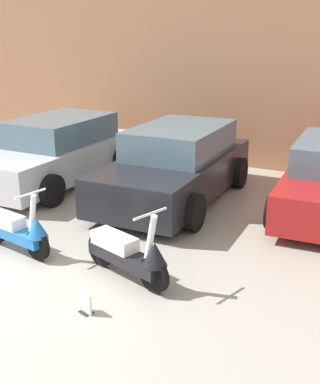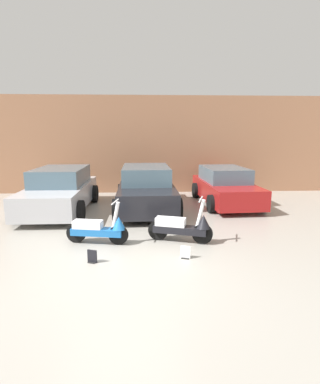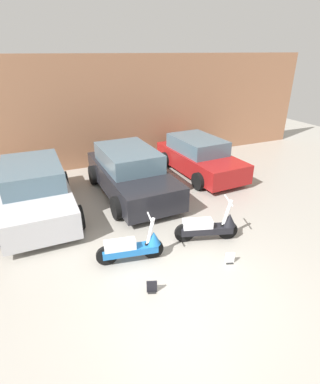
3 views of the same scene
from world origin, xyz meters
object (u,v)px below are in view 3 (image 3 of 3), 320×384
object	(u,v)px
scooter_front_left	(133,247)
car_rear_right	(199,157)
car_rear_left	(35,190)
scooter_front_right	(209,226)
car_rear_center	(131,173)
placard_near_left_scooter	(152,287)
placard_near_right_scooter	(230,258)

from	to	relation	value
scooter_front_left	car_rear_right	bearing A→B (deg)	54.97
car_rear_left	car_rear_right	distance (m)	5.77
scooter_front_left	scooter_front_right	world-z (taller)	scooter_front_right
scooter_front_left	car_rear_center	distance (m)	3.50
scooter_front_left	scooter_front_right	distance (m)	1.93
car_rear_right	placard_near_left_scooter	world-z (taller)	car_rear_right
scooter_front_right	car_rear_left	size ratio (longest dim) A/B	0.36
scooter_front_left	car_rear_left	xyz separation A→B (m)	(-1.74, 3.17, 0.31)
car_rear_center	placard_near_left_scooter	bearing A→B (deg)	-15.32
car_rear_right	scooter_front_left	bearing A→B (deg)	-48.00
scooter_front_left	car_rear_left	size ratio (longest dim) A/B	0.35
car_rear_center	placard_near_left_scooter	size ratio (longest dim) A/B	16.41
car_rear_right	placard_near_left_scooter	bearing A→B (deg)	-41.31
scooter_front_right	car_rear_center	size ratio (longest dim) A/B	0.35
car_rear_left	car_rear_center	bearing A→B (deg)	92.76
car_rear_right	placard_near_right_scooter	distance (m)	5.33
car_rear_left	placard_near_right_scooter	distance (m)	5.50
car_rear_left	placard_near_left_scooter	size ratio (longest dim) A/B	15.99
car_rear_left	car_rear_center	xyz separation A→B (m)	(2.83, 0.14, 0.01)
car_rear_center	scooter_front_right	bearing A→B (deg)	13.02
scooter_front_left	car_rear_center	world-z (taller)	car_rear_center
car_rear_center	car_rear_right	size ratio (longest dim) A/B	1.08
scooter_front_right	placard_near_left_scooter	distance (m)	2.22
car_rear_left	car_rear_center	distance (m)	2.84
car_rear_center	car_rear_right	bearing A→B (deg)	101.07
car_rear_right	scooter_front_right	bearing A→B (deg)	-30.19
car_rear_left	placard_near_right_scooter	xyz separation A→B (m)	(3.62, -4.10, -0.56)
scooter_front_right	car_rear_right	bearing A→B (deg)	80.19
placard_near_right_scooter	placard_near_left_scooter	bearing A→B (deg)	-176.43
car_rear_center	placard_near_right_scooter	xyz separation A→B (m)	(0.79, -4.25, -0.57)
scooter_front_right	car_rear_right	world-z (taller)	car_rear_right
scooter_front_right	car_rear_left	xyz separation A→B (m)	(-3.68, 3.16, 0.29)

